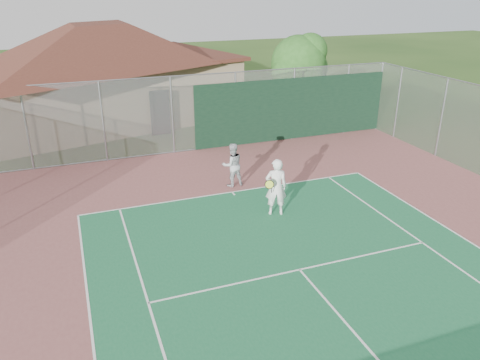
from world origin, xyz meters
name	(u,v)px	position (x,y,z in m)	size (l,w,h in m)	color
back_fence	(238,112)	(2.11, 16.98, 1.67)	(20.08, 0.11, 3.53)	gray
side_fence_right	(441,118)	(10.00, 12.50, 1.75)	(0.08, 9.00, 3.50)	gray
clubhouse	(103,62)	(-3.16, 24.42, 3.16)	(16.35, 12.89, 6.22)	tan
tree	(300,65)	(6.62, 19.60, 3.19)	(3.47, 3.29, 4.85)	#332112
player_white_front	(276,187)	(0.77, 9.70, 0.98)	(0.96, 0.74, 1.96)	white
player_grey_back	(232,165)	(0.23, 12.47, 0.85)	(0.85, 0.68, 1.69)	#ADAFB2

